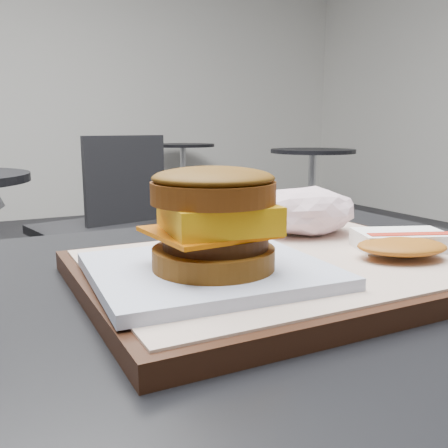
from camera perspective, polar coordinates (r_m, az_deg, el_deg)
serving_tray at (r=0.48m, az=7.21°, el=-5.19°), size 0.38×0.28×0.02m
breakfast_sandwich at (r=0.41m, az=-1.33°, el=-0.90°), size 0.20×0.18×0.09m
hash_brown at (r=0.52m, az=19.60°, el=-2.04°), size 0.13×0.11×0.02m
crumpled_wrapper at (r=0.59m, az=9.30°, el=1.52°), size 0.12×0.10×0.05m
neighbor_chair at (r=2.33m, az=-13.94°, el=0.63°), size 0.64×0.50×0.88m
bg_table_near at (r=4.01m, az=10.04°, el=5.75°), size 0.66×0.66×0.75m
bg_table_far at (r=5.30m, az=-4.70°, el=7.09°), size 0.66×0.66×0.75m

